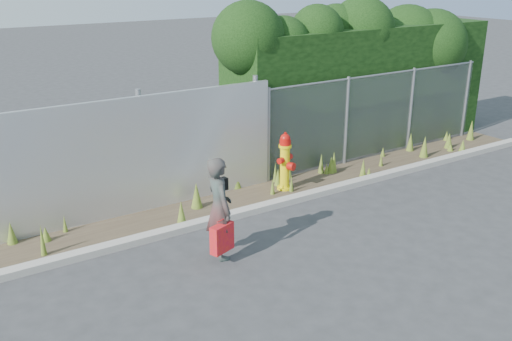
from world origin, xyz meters
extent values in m
plane|color=#333335|center=(0.00, 0.00, 0.00)|extent=(80.00, 80.00, 0.00)
cube|color=#A09A91|center=(0.00, 1.80, 0.06)|extent=(16.00, 0.22, 0.12)
cube|color=#433526|center=(0.00, 2.40, 0.01)|extent=(16.00, 1.20, 0.01)
cone|color=#4A641E|center=(-1.50, 1.98, 0.24)|extent=(0.19, 0.19, 0.49)
cone|color=#4A641E|center=(1.14, 2.87, 0.22)|extent=(0.10, 0.10, 0.45)
cone|color=#4A641E|center=(3.01, 1.98, 0.12)|extent=(0.13, 0.13, 0.24)
cone|color=#4A641E|center=(1.07, 2.66, 0.19)|extent=(0.15, 0.15, 0.39)
cone|color=#4A641E|center=(0.70, 2.32, 0.17)|extent=(0.10, 0.10, 0.34)
cone|color=#4A641E|center=(-3.30, 2.85, 0.16)|extent=(0.08, 0.08, 0.32)
cone|color=#4A641E|center=(2.59, 2.66, 0.24)|extent=(0.16, 0.16, 0.48)
cone|color=#4A641E|center=(6.04, 2.26, 0.09)|extent=(0.16, 0.16, 0.19)
cone|color=#4A641E|center=(4.31, 2.86, 0.12)|extent=(0.12, 0.12, 0.24)
cone|color=#4A641E|center=(2.32, 2.77, 0.23)|extent=(0.13, 0.13, 0.46)
cone|color=#4A641E|center=(-3.67, 2.68, 0.13)|extent=(0.17, 0.17, 0.27)
cone|color=#4A641E|center=(6.19, 2.44, 0.20)|extent=(0.21, 0.21, 0.40)
cone|color=#4A641E|center=(5.11, 2.29, 0.27)|extent=(0.21, 0.21, 0.53)
cone|color=#4A641E|center=(2.88, 2.03, 0.22)|extent=(0.15, 0.15, 0.44)
cone|color=#4A641E|center=(6.69, 2.92, 0.13)|extent=(0.15, 0.15, 0.26)
cone|color=#4A641E|center=(5.21, 2.83, 0.23)|extent=(0.19, 0.19, 0.46)
cone|color=#4A641E|center=(1.54, 2.90, 0.24)|extent=(0.10, 0.10, 0.47)
cone|color=#4A641E|center=(0.26, 3.03, 0.21)|extent=(0.22, 0.22, 0.42)
cone|color=#4A641E|center=(2.38, 2.66, 0.13)|extent=(0.10, 0.10, 0.26)
cone|color=#4A641E|center=(-4.16, 2.89, 0.20)|extent=(0.18, 0.18, 0.40)
cone|color=#4A641E|center=(-3.83, 2.19, 0.27)|extent=(0.10, 0.10, 0.55)
cone|color=#4A641E|center=(7.27, 2.61, 0.27)|extent=(0.20, 0.20, 0.55)
cone|color=#4A641E|center=(-0.90, 2.55, 0.26)|extent=(0.22, 0.22, 0.51)
cone|color=#4A641E|center=(6.17, 2.01, 0.17)|extent=(0.19, 0.19, 0.34)
cone|color=#4A641E|center=(1.10, 2.24, 0.17)|extent=(0.09, 0.09, 0.35)
cone|color=#4A641E|center=(2.51, 2.66, 0.19)|extent=(0.19, 0.19, 0.37)
cone|color=#4A641E|center=(3.77, 2.37, 0.17)|extent=(0.09, 0.09, 0.33)
cube|color=#BABCC1|center=(-3.25, 3.00, 1.10)|extent=(8.50, 0.08, 2.20)
cylinder|color=gray|center=(-1.70, 3.12, 1.15)|extent=(0.10, 0.10, 2.30)
cylinder|color=gray|center=(0.80, 3.12, 1.15)|extent=(0.10, 0.10, 2.30)
cube|color=gray|center=(4.25, 3.00, 1.00)|extent=(6.50, 0.03, 2.00)
cylinder|color=gray|center=(4.25, 3.00, 2.00)|extent=(6.50, 0.04, 0.04)
cylinder|color=gray|center=(1.05, 3.00, 1.02)|extent=(0.07, 0.07, 2.05)
cylinder|color=gray|center=(3.20, 3.00, 1.02)|extent=(0.07, 0.07, 2.05)
cylinder|color=gray|center=(5.30, 3.00, 1.02)|extent=(0.07, 0.07, 2.05)
cylinder|color=gray|center=(7.40, 3.00, 1.02)|extent=(0.07, 0.07, 2.05)
cube|color=black|center=(4.55, 4.00, 1.50)|extent=(7.30, 1.60, 3.00)
sphere|color=black|center=(1.16, 3.95, 2.93)|extent=(1.57, 1.57, 1.57)
sphere|color=black|center=(2.00, 3.86, 2.75)|extent=(1.23, 1.23, 1.23)
sphere|color=black|center=(2.90, 3.80, 2.98)|extent=(1.21, 1.21, 1.21)
sphere|color=black|center=(3.85, 4.26, 2.87)|extent=(1.32, 1.32, 1.32)
sphere|color=black|center=(4.42, 3.99, 2.89)|extent=(1.63, 1.63, 1.63)
sphere|color=black|center=(5.34, 3.97, 2.54)|extent=(1.21, 1.21, 1.21)
sphere|color=black|center=(6.19, 4.15, 2.51)|extent=(1.88, 1.88, 1.88)
sphere|color=black|center=(6.80, 3.82, 2.42)|extent=(1.84, 1.84, 1.84)
cylinder|color=yellow|center=(1.07, 2.43, 0.03)|extent=(0.30, 0.30, 0.07)
cylinder|color=yellow|center=(1.07, 2.43, 0.46)|extent=(0.20, 0.20, 0.92)
cylinder|color=yellow|center=(1.07, 2.43, 0.95)|extent=(0.26, 0.26, 0.05)
cylinder|color=#B20F0A|center=(1.07, 2.43, 1.02)|extent=(0.23, 0.23, 0.11)
sphere|color=#B20F0A|center=(1.07, 2.43, 1.10)|extent=(0.21, 0.21, 0.21)
cylinder|color=#B20F0A|center=(1.07, 2.43, 1.21)|extent=(0.05, 0.05, 0.05)
cylinder|color=#B20F0A|center=(0.92, 2.43, 0.67)|extent=(0.11, 0.12, 0.12)
cylinder|color=#B20F0A|center=(1.22, 2.43, 0.67)|extent=(0.11, 0.12, 0.12)
cylinder|color=#B20F0A|center=(1.07, 2.27, 0.54)|extent=(0.16, 0.13, 0.16)
imported|color=#0D564D|center=(-1.46, 0.66, 0.83)|extent=(0.47, 0.65, 1.66)
cube|color=#B90A2F|center=(-1.54, 0.45, 0.43)|extent=(0.41, 0.15, 0.45)
cylinder|color=#B90A2F|center=(-1.54, 0.45, 0.73)|extent=(0.19, 0.02, 0.02)
cube|color=black|center=(-1.35, 0.83, 1.14)|extent=(0.26, 0.11, 0.20)
camera|label=1|loc=(-5.40, -6.45, 4.38)|focal=40.00mm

